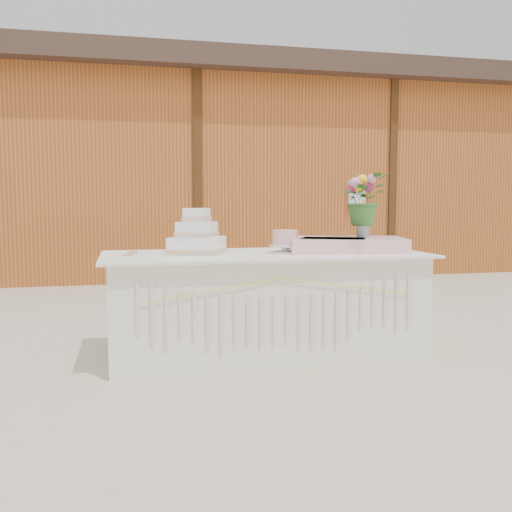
{
  "coord_description": "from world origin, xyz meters",
  "views": [
    {
      "loc": [
        -1.02,
        -4.13,
        1.15
      ],
      "look_at": [
        0.0,
        0.3,
        0.72
      ],
      "focal_mm": 40.0,
      "sensor_mm": 36.0,
      "label": 1
    }
  ],
  "objects": [
    {
      "name": "pink_cake_stand",
      "position": [
        0.15,
        -0.03,
        0.87
      ],
      "size": [
        0.24,
        0.24,
        0.17
      ],
      "color": "silver",
      "rests_on": "cake_table"
    },
    {
      "name": "wedding_cake",
      "position": [
        -0.5,
        0.07,
        0.88
      ],
      "size": [
        0.48,
        0.48,
        0.34
      ],
      "rotation": [
        0.0,
        0.0,
        -0.4
      ],
      "color": "white",
      "rests_on": "cake_table"
    },
    {
      "name": "loose_flowers",
      "position": [
        -0.99,
        0.13,
        0.78
      ],
      "size": [
        0.24,
        0.41,
        0.02
      ],
      "primitive_type": null,
      "rotation": [
        0.0,
        0.0,
        0.22
      ],
      "color": "#CC7D8B",
      "rests_on": "cake_table"
    },
    {
      "name": "bouquet",
      "position": [
        0.77,
        -0.03,
        1.22
      ],
      "size": [
        0.47,
        0.44,
        0.4
      ],
      "primitive_type": "imported",
      "rotation": [
        0.0,
        0.0,
        0.47
      ],
      "color": "#39702C",
      "rests_on": "flower_vase"
    },
    {
      "name": "barn",
      "position": [
        -0.01,
        5.99,
        1.68
      ],
      "size": [
        12.6,
        4.6,
        3.3
      ],
      "color": "#AF5A24",
      "rests_on": "ground"
    },
    {
      "name": "ground",
      "position": [
        0.0,
        0.0,
        0.0
      ],
      "size": [
        80.0,
        80.0,
        0.0
      ],
      "primitive_type": "plane",
      "color": "beige",
      "rests_on": "ground"
    },
    {
      "name": "satin_runner",
      "position": [
        0.64,
        -0.03,
        0.82
      ],
      "size": [
        0.96,
        0.69,
        0.11
      ],
      "primitive_type": "cube",
      "rotation": [
        0.0,
        0.0,
        -0.24
      ],
      "color": "beige",
      "rests_on": "cake_table"
    },
    {
      "name": "cake_table",
      "position": [
        0.0,
        -0.0,
        0.39
      ],
      "size": [
        2.4,
        1.0,
        0.77
      ],
      "color": "silver",
      "rests_on": "ground"
    },
    {
      "name": "flower_vase",
      "position": [
        0.77,
        -0.03,
        0.95
      ],
      "size": [
        0.1,
        0.1,
        0.14
      ],
      "primitive_type": "cylinder",
      "color": "#A2A2A6",
      "rests_on": "satin_runner"
    }
  ]
}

